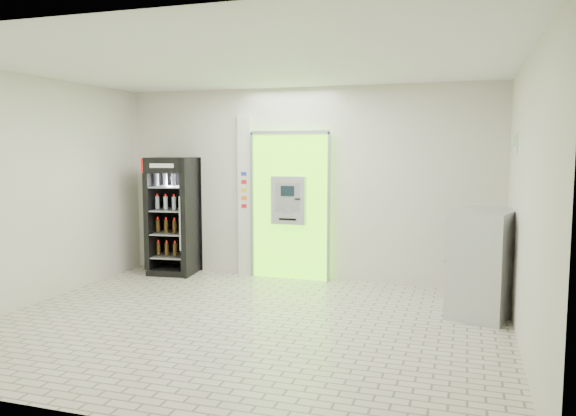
% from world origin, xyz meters
% --- Properties ---
extents(ground, '(6.00, 6.00, 0.00)m').
position_xyz_m(ground, '(0.00, 0.00, 0.00)').
color(ground, beige).
rests_on(ground, ground).
extents(room_shell, '(6.00, 6.00, 6.00)m').
position_xyz_m(room_shell, '(0.00, 0.00, 1.84)').
color(room_shell, silver).
rests_on(room_shell, ground).
extents(atm_assembly, '(1.30, 0.24, 2.33)m').
position_xyz_m(atm_assembly, '(-0.20, 2.41, 1.17)').
color(atm_assembly, '#64E90F').
rests_on(atm_assembly, ground).
extents(pillar, '(0.22, 0.11, 2.60)m').
position_xyz_m(pillar, '(-0.98, 2.45, 1.30)').
color(pillar, silver).
rests_on(pillar, ground).
extents(beverage_cooler, '(0.79, 0.73, 1.91)m').
position_xyz_m(beverage_cooler, '(-2.14, 2.18, 0.92)').
color(beverage_cooler, black).
rests_on(beverage_cooler, ground).
extents(steel_cabinet, '(0.92, 1.13, 1.31)m').
position_xyz_m(steel_cabinet, '(2.66, 1.23, 0.65)').
color(steel_cabinet, '#B3B6BB').
rests_on(steel_cabinet, ground).
extents(exit_sign, '(0.02, 0.22, 0.26)m').
position_xyz_m(exit_sign, '(2.99, 1.40, 2.12)').
color(exit_sign, white).
rests_on(exit_sign, room_shell).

